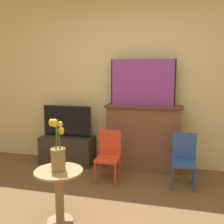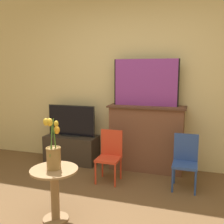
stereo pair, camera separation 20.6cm
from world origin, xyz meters
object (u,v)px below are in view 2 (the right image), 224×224
(vase_tulips, at_px, (53,153))
(tv_monitor, at_px, (71,121))
(painting, at_px, (146,83))
(chair_blue, at_px, (185,159))
(chair_red, at_px, (110,153))

(vase_tulips, bearing_deg, tv_monitor, 110.82)
(painting, height_order, chair_blue, painting)
(chair_blue, bearing_deg, tv_monitor, 166.63)
(chair_red, distance_m, chair_blue, 0.97)
(painting, xyz_separation_m, tv_monitor, (-1.17, -0.05, -0.62))
(chair_red, height_order, vase_tulips, vase_tulips)
(tv_monitor, xyz_separation_m, chair_red, (0.81, -0.50, -0.29))
(chair_blue, relative_size, vase_tulips, 1.31)
(tv_monitor, height_order, chair_red, tv_monitor)
(painting, xyz_separation_m, chair_blue, (0.61, -0.47, -0.92))
(chair_red, bearing_deg, vase_tulips, -100.91)
(chair_blue, bearing_deg, chair_red, -175.63)
(tv_monitor, distance_m, chair_blue, 1.85)
(chair_red, relative_size, vase_tulips, 1.31)
(vase_tulips, bearing_deg, chair_blue, 44.42)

